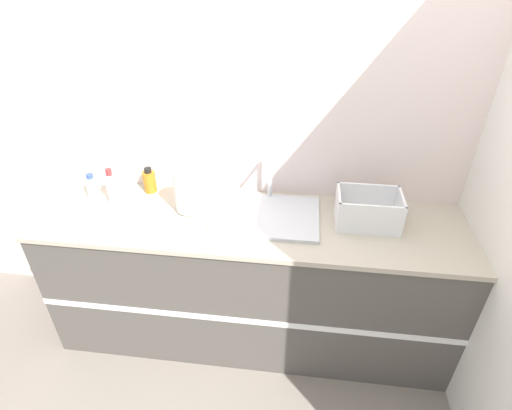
{
  "coord_description": "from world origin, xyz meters",
  "views": [
    {
      "loc": [
        0.25,
        -1.48,
        2.2
      ],
      "look_at": [
        0.03,
        0.28,
        1.04
      ],
      "focal_mm": 28.0,
      "sensor_mm": 36.0,
      "label": 1
    }
  ],
  "objects": [
    {
      "name": "ground_plane",
      "position": [
        0.0,
        0.0,
        0.0
      ],
      "size": [
        12.0,
        12.0,
        0.0
      ],
      "primitive_type": "plane",
      "color": "slate"
    },
    {
      "name": "wall_back",
      "position": [
        0.0,
        0.64,
        1.3
      ],
      "size": [
        4.78,
        0.06,
        2.6
      ],
      "color": "silver",
      "rests_on": "ground_plane"
    },
    {
      "name": "wall_right",
      "position": [
        1.22,
        0.31,
        1.3
      ],
      "size": [
        0.06,
        2.61,
        2.6
      ],
      "color": "silver",
      "rests_on": "ground_plane"
    },
    {
      "name": "counter_cabinet",
      "position": [
        0.0,
        0.31,
        0.46
      ],
      "size": [
        2.4,
        0.64,
        0.92
      ],
      "color": "#514C47",
      "rests_on": "ground_plane"
    },
    {
      "name": "sink",
      "position": [
        0.08,
        0.35,
        0.94
      ],
      "size": [
        0.58,
        0.43,
        0.31
      ],
      "color": "silver",
      "rests_on": "counter_cabinet"
    },
    {
      "name": "paper_towel_roll",
      "position": [
        -0.37,
        0.36,
        1.04
      ],
      "size": [
        0.14,
        0.14,
        0.24
      ],
      "color": "#4C4C51",
      "rests_on": "counter_cabinet"
    },
    {
      "name": "dish_rack",
      "position": [
        0.63,
        0.36,
        0.99
      ],
      "size": [
        0.34,
        0.23,
        0.18
      ],
      "color": "white",
      "rests_on": "counter_cabinet"
    },
    {
      "name": "bottle_amber",
      "position": [
        -0.65,
        0.54,
        0.99
      ],
      "size": [
        0.08,
        0.08,
        0.16
      ],
      "color": "#B26B19",
      "rests_on": "counter_cabinet"
    },
    {
      "name": "bottle_white_spray",
      "position": [
        -0.83,
        0.39,
        1.01
      ],
      "size": [
        0.06,
        0.06,
        0.22
      ],
      "color": "white",
      "rests_on": "counter_cabinet"
    },
    {
      "name": "bottle_clear",
      "position": [
        -0.98,
        0.44,
        0.98
      ],
      "size": [
        0.07,
        0.07,
        0.15
      ],
      "color": "silver",
      "rests_on": "counter_cabinet"
    }
  ]
}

